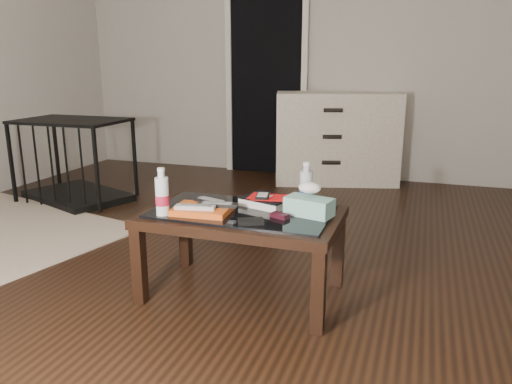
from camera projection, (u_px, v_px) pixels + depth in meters
ground at (209, 254)px, 3.20m from camera, size 5.00×5.00×0.00m
doorway at (266, 78)px, 5.31m from camera, size 0.90×0.08×2.07m
coffee_table at (242, 222)px, 2.56m from camera, size 1.00×0.60×0.46m
dresser at (337, 138)px, 4.99m from camera, size 1.29×0.80×0.90m
pet_crate at (76, 174)px, 4.41m from camera, size 1.06×0.89×0.71m
magazines at (202, 210)px, 2.51m from camera, size 0.30×0.23×0.03m
remote_silver at (195, 207)px, 2.46m from camera, size 0.21×0.09×0.02m
remote_black_front at (217, 204)px, 2.51m from camera, size 0.21×0.08×0.02m
remote_black_back at (211, 201)px, 2.57m from camera, size 0.21×0.11×0.02m
textbook at (267, 201)px, 2.63m from camera, size 0.30×0.27×0.05m
dvd_mailers at (267, 196)px, 2.62m from camera, size 0.19×0.14×0.01m
ipod at (263, 196)px, 2.59m from camera, size 0.08×0.11×0.02m
flip_phone at (280, 216)px, 2.43m from camera, size 0.10×0.08×0.02m
wallet at (251, 221)px, 2.34m from camera, size 0.14×0.11×0.02m
water_bottle_left at (162, 191)px, 2.45m from camera, size 0.08×0.08×0.24m
water_bottle_right at (306, 184)px, 2.59m from camera, size 0.08×0.08×0.24m
tissue_box at (309, 206)px, 2.46m from camera, size 0.25×0.17×0.09m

